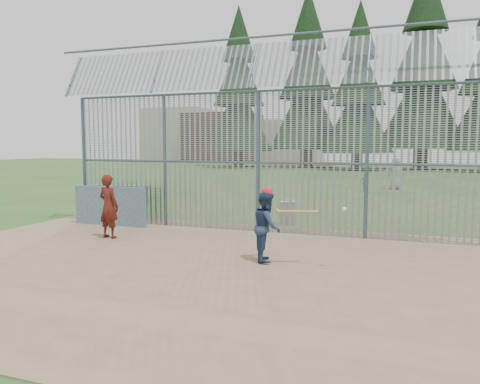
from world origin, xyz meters
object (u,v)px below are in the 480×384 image
at_px(dugout_wall, 110,206).
at_px(bleacher, 114,193).
at_px(batter, 267,226).
at_px(trash_can, 288,212).
at_px(onlooker, 109,206).

height_order(dugout_wall, bleacher, dugout_wall).
distance_m(dugout_wall, batter, 6.40).
height_order(batter, trash_can, batter).
bearing_deg(bleacher, trash_can, -18.56).
distance_m(batter, bleacher, 11.95).
bearing_deg(onlooker, batter, 177.95).
distance_m(onlooker, trash_can, 5.50).
bearing_deg(trash_can, onlooker, -136.03).
distance_m(trash_can, bleacher, 8.94).
bearing_deg(bleacher, dugout_wall, -55.89).
xyz_separation_m(dugout_wall, trash_can, (5.10, 2.14, -0.24)).
bearing_deg(onlooker, trash_can, -126.62).
xyz_separation_m(dugout_wall, onlooker, (1.15, -1.67, 0.25)).
bearing_deg(dugout_wall, batter, -24.16).
bearing_deg(batter, trash_can, -8.40).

